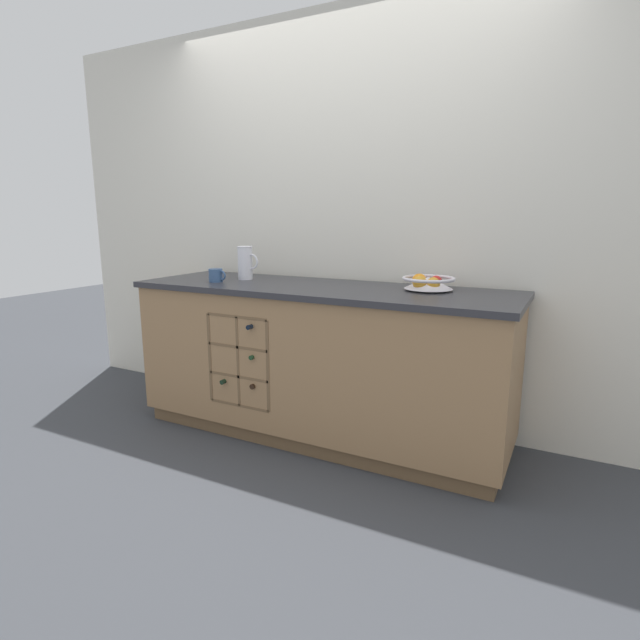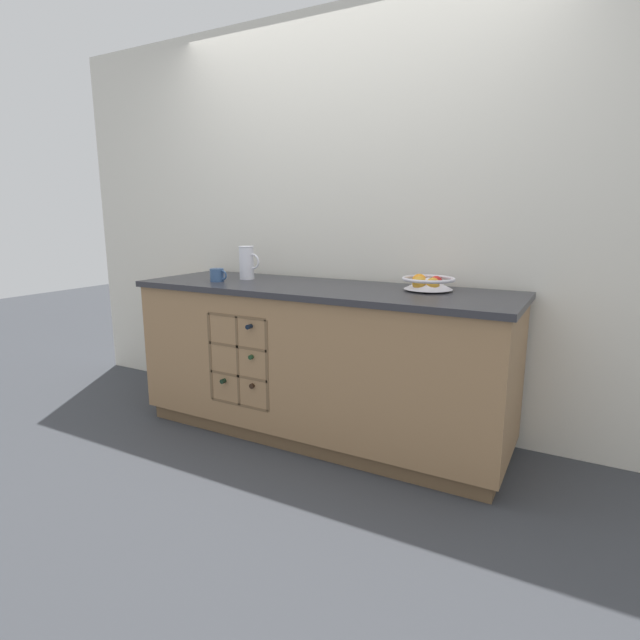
# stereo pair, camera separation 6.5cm
# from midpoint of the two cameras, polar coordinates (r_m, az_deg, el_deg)

# --- Properties ---
(ground_plane) EXTENTS (14.00, 14.00, 0.00)m
(ground_plane) POSITION_cam_midpoint_polar(r_m,az_deg,el_deg) (3.16, -0.61, -12.76)
(ground_plane) COLOR #383A3F
(back_wall) EXTENTS (4.61, 0.06, 2.55)m
(back_wall) POSITION_cam_midpoint_polar(r_m,az_deg,el_deg) (3.23, 2.78, 11.13)
(back_wall) COLOR silver
(back_wall) RESTS_ON ground_plane
(kitchen_island) EXTENTS (2.25, 0.72, 0.91)m
(kitchen_island) POSITION_cam_midpoint_polar(r_m,az_deg,el_deg) (2.99, -0.70, -4.68)
(kitchen_island) COLOR brown
(kitchen_island) RESTS_ON ground_plane
(fruit_bowl) EXTENTS (0.29, 0.29, 0.09)m
(fruit_bowl) POSITION_cam_midpoint_polar(r_m,az_deg,el_deg) (2.78, 11.58, 4.27)
(fruit_bowl) COLOR silver
(fruit_bowl) RESTS_ON kitchen_island
(white_pitcher) EXTENTS (0.15, 0.10, 0.21)m
(white_pitcher) POSITION_cam_midpoint_polar(r_m,az_deg,el_deg) (3.24, -9.09, 6.55)
(white_pitcher) COLOR white
(white_pitcher) RESTS_ON kitchen_island
(ceramic_mug) EXTENTS (0.12, 0.09, 0.08)m
(ceramic_mug) POSITION_cam_midpoint_polar(r_m,az_deg,el_deg) (3.16, -12.37, 5.01)
(ceramic_mug) COLOR #385684
(ceramic_mug) RESTS_ON kitchen_island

